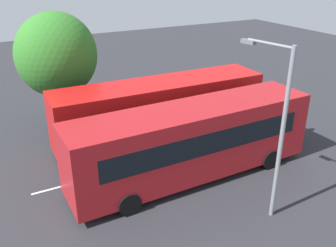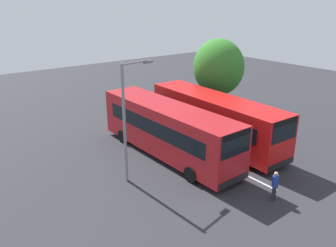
{
  "view_description": "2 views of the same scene",
  "coord_description": "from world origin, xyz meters",
  "px_view_note": "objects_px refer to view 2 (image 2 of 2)",
  "views": [
    {
      "loc": [
        -7.84,
        -14.07,
        9.03
      ],
      "look_at": [
        0.17,
        1.0,
        1.39
      ],
      "focal_mm": 39.46,
      "sensor_mm": 36.0,
      "label": 1
    },
    {
      "loc": [
        15.81,
        -14.17,
        9.46
      ],
      "look_at": [
        -1.0,
        -1.2,
        1.76
      ],
      "focal_mm": 36.49,
      "sensor_mm": 36.0,
      "label": 2
    }
  ],
  "objects_px": {
    "bus_far_left": "(168,129)",
    "pedestrian": "(275,184)",
    "bus_center_left": "(215,118)",
    "street_lamp": "(127,115)",
    "depot_tree": "(218,67)"
  },
  "relations": [
    {
      "from": "bus_far_left",
      "to": "pedestrian",
      "type": "bearing_deg",
      "value": 6.32
    },
    {
      "from": "bus_center_left",
      "to": "street_lamp",
      "type": "relative_size",
      "value": 1.72
    },
    {
      "from": "bus_far_left",
      "to": "pedestrian",
      "type": "xyz_separation_m",
      "value": [
        7.45,
        0.94,
        -0.89
      ]
    },
    {
      "from": "bus_far_left",
      "to": "depot_tree",
      "type": "distance_m",
      "value": 9.34
    },
    {
      "from": "street_lamp",
      "to": "depot_tree",
      "type": "height_order",
      "value": "depot_tree"
    },
    {
      "from": "street_lamp",
      "to": "bus_center_left",
      "type": "bearing_deg",
      "value": -4.65
    },
    {
      "from": "bus_center_left",
      "to": "bus_far_left",
      "type": "bearing_deg",
      "value": -93.99
    },
    {
      "from": "bus_far_left",
      "to": "bus_center_left",
      "type": "height_order",
      "value": "same"
    },
    {
      "from": "street_lamp",
      "to": "depot_tree",
      "type": "bearing_deg",
      "value": 11.83
    },
    {
      "from": "pedestrian",
      "to": "depot_tree",
      "type": "xyz_separation_m",
      "value": [
        -11.22,
        7.26,
        3.29
      ]
    },
    {
      "from": "bus_far_left",
      "to": "bus_center_left",
      "type": "bearing_deg",
      "value": 83.62
    },
    {
      "from": "bus_center_left",
      "to": "depot_tree",
      "type": "distance_m",
      "value": 6.49
    },
    {
      "from": "bus_center_left",
      "to": "depot_tree",
      "type": "relative_size",
      "value": 1.71
    },
    {
      "from": "bus_far_left",
      "to": "depot_tree",
      "type": "xyz_separation_m",
      "value": [
        -3.77,
        8.2,
        2.4
      ]
    },
    {
      "from": "bus_far_left",
      "to": "depot_tree",
      "type": "relative_size",
      "value": 1.71
    }
  ]
}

